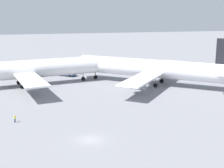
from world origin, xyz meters
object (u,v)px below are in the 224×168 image
airliner_at_gate_left (28,69)px  pushback_tug (67,73)px  ground_crew_wing_walker_right (15,118)px  airliner_being_pushed (150,69)px

airliner_at_gate_left → pushback_tug: 19.18m
airliner_at_gate_left → ground_crew_wing_walker_right: bearing=-95.9°
airliner_being_pushed → airliner_at_gate_left: bearing=167.8°
pushback_tug → ground_crew_wing_walker_right: (-17.18, -47.78, -0.37)m
airliner_being_pushed → ground_crew_wing_walker_right: (-41.32, -26.70, -4.33)m
airliner_being_pushed → ground_crew_wing_walker_right: airliner_being_pushed is taller
pushback_tug → airliner_at_gate_left: bearing=-136.5°
pushback_tug → ground_crew_wing_walker_right: size_ratio=4.90×
airliner_being_pushed → pushback_tug: 32.30m
airliner_at_gate_left → airliner_being_pushed: airliner_at_gate_left is taller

